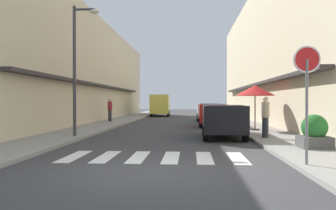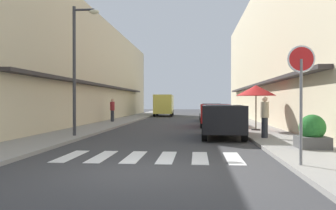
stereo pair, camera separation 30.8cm
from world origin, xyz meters
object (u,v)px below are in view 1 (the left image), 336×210
Objects in this scene: parked_car_near at (223,117)px; pedestrian_walking_near at (265,116)px; delivery_van at (160,103)px; street_lamp at (78,57)px; cafe_umbrella at (255,91)px; parked_car_far at (208,110)px; planter_corner at (314,133)px; pedestrian_walking_far at (110,109)px; round_street_sign at (307,73)px; parked_car_mid at (213,112)px.

parked_car_near is 1.90m from pedestrian_walking_near.
parked_car_near is 2.51× the size of pedestrian_walking_near.
street_lamp is at bearing -93.78° from delivery_van.
street_lamp is 2.41× the size of cafe_umbrella.
street_lamp is at bearing -114.91° from parked_car_far.
pedestrian_walking_near is (1.65, -13.92, 0.10)m from parked_car_far.
parked_car_near and parked_car_far have the same top height.
pedestrian_walking_near is at bearing -29.27° from parked_car_near.
delivery_van reaches higher than parked_car_near.
pedestrian_walking_near reaches higher than planter_corner.
pedestrian_walking_near is (7.99, -0.28, -2.54)m from street_lamp.
parked_car_near is 2.51× the size of pedestrian_walking_far.
delivery_van is 0.96× the size of street_lamp.
delivery_van is 12.95m from pedestrian_walking_far.
street_lamp is at bearing 140.09° from round_street_sign.
parked_car_near is at bearing 100.51° from round_street_sign.
pedestrian_walking_near is at bearing -1.98° from street_lamp.
delivery_van is 3.18× the size of pedestrian_walking_near.
planter_corner is at bearing -87.59° from pedestrian_walking_near.
street_lamp is 5.24× the size of planter_corner.
parked_car_far is 10.32m from cafe_umbrella.
cafe_umbrella is 11.82m from pedestrian_walking_far.
parked_car_near is 7.29m from round_street_sign.
parked_car_far is at bearing 100.98° from cafe_umbrella.
pedestrian_walking_far is at bearing 125.65° from planter_corner.
parked_car_near is 1.52× the size of round_street_sign.
parked_car_mid is 7.88m from pedestrian_walking_near.
parked_car_mid is (-0.00, 6.78, -0.00)m from parked_car_near.
round_street_sign is 3.68m from planter_corner.
pedestrian_walking_far reaches higher than parked_car_mid.
round_street_sign is at bearing -79.49° from parked_car_near.
street_lamp is at bearing -156.61° from cafe_umbrella.
round_street_sign reaches higher than delivery_van.
cafe_umbrella is (1.95, -3.85, 1.27)m from parked_car_mid.
round_street_sign is at bearing -84.60° from parked_car_mid.
pedestrian_walking_near is (1.65, -7.71, 0.10)m from parked_car_mid.
pedestrian_walking_near is (0.35, 6.12, -1.26)m from round_street_sign.
cafe_umbrella reaches higher than parked_car_far.
parked_car_near is 1.82× the size of cafe_umbrella.
parked_car_near is 0.76× the size of street_lamp.
parked_car_far is 1.73× the size of cafe_umbrella.
planter_corner is at bearing -81.46° from parked_car_far.
parked_car_near is 1.04× the size of parked_car_mid.
round_street_sign reaches higher than pedestrian_walking_far.
cafe_umbrella is (6.75, -19.69, 0.78)m from delivery_van.
planter_corner is 3.24m from pedestrian_walking_near.
cafe_umbrella is at bearing -79.02° from parked_car_far.
delivery_van is at bearing 105.42° from planter_corner.
parked_car_mid is 16.57m from delivery_van.
pedestrian_walking_near is at bearing 106.23° from planter_corner.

